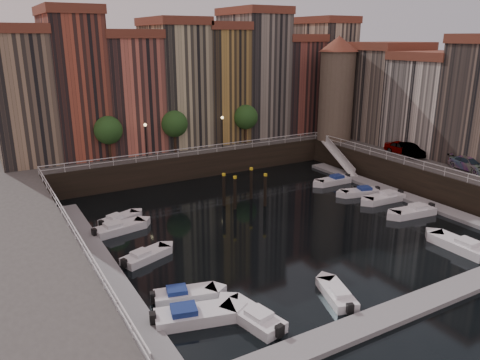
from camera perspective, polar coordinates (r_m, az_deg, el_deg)
ground at (r=44.52m, az=3.72°, el=-4.98°), size 200.00×200.00×0.00m
quay_far at (r=66.27m, az=-8.77°, el=3.64°), size 80.00×20.00×3.00m
quay_right at (r=62.24m, az=26.90°, el=1.07°), size 20.00×36.00×3.00m
dock_left at (r=37.76m, az=-16.65°, el=-9.65°), size 2.00×28.00×0.35m
dock_right at (r=54.01m, az=18.83°, el=-1.67°), size 2.00×28.00×0.35m
dock_near at (r=33.18m, az=20.65°, el=-14.01°), size 30.00×2.00×0.35m
mountains at (r=146.62m, az=-20.65°, el=12.61°), size 145.00×100.00×18.00m
far_terrace at (r=63.73m, az=-5.48°, el=11.85°), size 48.70×10.30×17.50m
right_terrace at (r=62.85m, az=22.72°, el=9.27°), size 9.30×24.30×14.00m
corner_tower at (r=65.34m, az=11.69°, el=11.04°), size 5.20×5.20×13.80m
promenade_trees at (r=57.65m, az=-7.37°, el=6.85°), size 21.20×3.20×5.20m
street_lamps at (r=57.00m, az=-6.65°, el=6.05°), size 10.36×0.36×4.18m
railings at (r=47.21m, az=0.54°, el=1.22°), size 36.08×34.04×0.52m
gangway at (r=61.53m, az=11.95°, el=2.82°), size 2.78×8.32×3.73m
mooring_pilings at (r=48.01m, az=0.48°, el=-1.18°), size 3.98×3.00×3.78m
boat_left_0 at (r=29.84m, az=-5.79°, el=-16.13°), size 5.28×3.02×1.18m
boat_left_1 at (r=32.08m, az=-6.87°, el=-13.73°), size 4.46×2.53×1.00m
boat_left_2 at (r=37.63m, az=-11.48°, el=-9.07°), size 4.34×2.82×0.98m
boat_left_3 at (r=43.21m, az=-14.60°, el=-5.70°), size 4.88×2.47×1.09m
boat_left_4 at (r=45.39m, az=-14.54°, el=-4.64°), size 4.20×2.83×0.95m
boat_right_1 at (r=48.67m, az=20.40°, el=-3.63°), size 4.92×2.27×1.11m
boat_right_2 at (r=51.74m, az=17.22°, el=-2.10°), size 4.85×1.96×1.11m
boat_right_3 at (r=53.02m, az=14.50°, el=-1.45°), size 4.46×2.63×1.00m
boat_right_4 at (r=56.47m, az=11.36°, el=-0.08°), size 4.57×1.73×1.05m
boat_near_0 at (r=29.65m, az=1.63°, el=-16.36°), size 2.58×4.86×1.09m
boat_near_1 at (r=32.57m, az=11.77°, el=-13.51°), size 2.62×4.23×0.95m
boat_near_3 at (r=42.47m, az=25.32°, el=-7.23°), size 1.88×5.15×1.18m
car_a at (r=59.89m, az=19.16°, el=3.65°), size 2.23×4.56×1.50m
car_b at (r=59.16m, az=19.92°, el=3.41°), size 2.68×4.76×1.49m
car_c at (r=55.13m, az=26.20°, el=1.67°), size 2.69×5.07×1.40m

